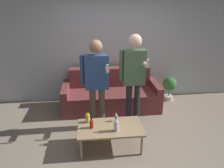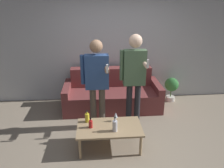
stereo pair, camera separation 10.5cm
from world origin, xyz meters
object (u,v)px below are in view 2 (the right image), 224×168
Objects in this scene: bottle_orange at (91,124)px; couch at (112,94)px; person_standing_left at (97,79)px; person_standing_right at (134,74)px; coffee_table at (109,129)px.

couch is at bearing 72.66° from bottle_orange.
person_standing_left is 0.96× the size of person_standing_right.
coffee_table is 0.92m from person_standing_left.
coffee_table is at bearing -127.11° from person_standing_right.
person_standing_left is (0.12, 0.62, 0.55)m from bottle_orange.
person_standing_right is (0.34, -0.84, 0.77)m from couch.
coffee_table is (-0.16, -1.49, 0.04)m from couch.
bottle_orange is 0.84m from person_standing_left.
person_standing_left reaches higher than couch.
couch is at bearing 111.88° from person_standing_right.
coffee_table is 0.32m from bottle_orange.
person_standing_right is (0.68, 0.03, 0.07)m from person_standing_left.
person_standing_left reaches higher than coffee_table.
person_standing_left is at bearing 79.15° from bottle_orange.
coffee_table is 0.62× the size of person_standing_left.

